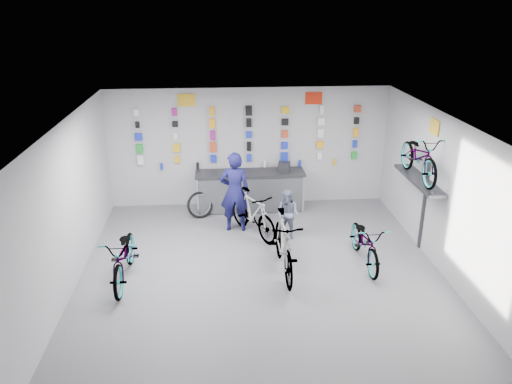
{
  "coord_description": "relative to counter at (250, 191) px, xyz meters",
  "views": [
    {
      "loc": [
        -0.77,
        -8.07,
        5.02
      ],
      "look_at": [
        -0.02,
        1.4,
        1.31
      ],
      "focal_mm": 35.0,
      "sensor_mm": 36.0,
      "label": 1
    }
  ],
  "objects": [
    {
      "name": "merch_wall",
      "position": [
        0.02,
        0.39,
        1.3
      ],
      "size": [
        5.57,
        0.08,
        1.57
      ],
      "color": "white",
      "rests_on": "wall_back"
    },
    {
      "name": "bike_center",
      "position": [
        0.43,
        -3.14,
        0.11
      ],
      "size": [
        0.61,
        2.01,
        1.2
      ],
      "primitive_type": "imported",
      "rotation": [
        0.0,
        0.0,
        0.02
      ],
      "color": "gray",
      "rests_on": "floor"
    },
    {
      "name": "bike_wall",
      "position": [
        3.25,
        -2.34,
        1.57
      ],
      "size": [
        0.63,
        1.8,
        0.95
      ],
      "primitive_type": "imported",
      "color": "gray",
      "rests_on": "wall_bracket"
    },
    {
      "name": "ceiling",
      "position": [
        0.0,
        -3.54,
        2.51
      ],
      "size": [
        8.0,
        8.0,
        0.0
      ],
      "primitive_type": "plane",
      "rotation": [
        3.14,
        0.0,
        0.0
      ],
      "color": "white",
      "rests_on": "wall_back"
    },
    {
      "name": "customer",
      "position": [
        0.72,
        -1.64,
        0.07
      ],
      "size": [
        0.69,
        0.66,
        1.12
      ],
      "primitive_type": "imported",
      "rotation": [
        0.0,
        0.0,
        -0.63
      ],
      "color": "slate",
      "rests_on": "floor"
    },
    {
      "name": "sign_left",
      "position": [
        -1.5,
        0.44,
        2.23
      ],
      "size": [
        0.42,
        0.02,
        0.3
      ],
      "primitive_type": "cube",
      "color": "gold",
      "rests_on": "wall_back"
    },
    {
      "name": "sign_side",
      "position": [
        3.48,
        -2.34,
        2.16
      ],
      "size": [
        0.02,
        0.4,
        0.3
      ],
      "primitive_type": "cube",
      "color": "gold",
      "rests_on": "wall_right"
    },
    {
      "name": "wall_front",
      "position": [
        0.0,
        -7.54,
        1.01
      ],
      "size": [
        7.0,
        0.0,
        7.0
      ],
      "primitive_type": "plane",
      "rotation": [
        -1.57,
        0.0,
        0.0
      ],
      "color": "#B5B5B8",
      "rests_on": "floor"
    },
    {
      "name": "bike_service",
      "position": [
        -0.04,
        -1.47,
        0.04
      ],
      "size": [
        1.29,
        1.78,
        1.06
      ],
      "primitive_type": "imported",
      "rotation": [
        0.0,
        0.0,
        0.51
      ],
      "color": "gray",
      "rests_on": "floor"
    },
    {
      "name": "wall_left",
      "position": [
        -3.5,
        -3.54,
        1.01
      ],
      "size": [
        0.0,
        8.0,
        8.0
      ],
      "primitive_type": "plane",
      "rotation": [
        1.57,
        0.0,
        1.57
      ],
      "color": "#B5B5B8",
      "rests_on": "floor"
    },
    {
      "name": "wall_back",
      "position": [
        0.0,
        0.46,
        1.01
      ],
      "size": [
        7.0,
        0.0,
        7.0
      ],
      "primitive_type": "plane",
      "rotation": [
        1.57,
        0.0,
        0.0
      ],
      "color": "#B5B5B8",
      "rests_on": "floor"
    },
    {
      "name": "clerk",
      "position": [
        -0.42,
        -1.14,
        0.45
      ],
      "size": [
        0.72,
        0.51,
        1.87
      ],
      "primitive_type": "imported",
      "rotation": [
        0.0,
        0.0,
        3.04
      ],
      "color": "#131346",
      "rests_on": "floor"
    },
    {
      "name": "register",
      "position": [
        0.85,
        0.01,
        0.62
      ],
      "size": [
        0.35,
        0.36,
        0.22
      ],
      "primitive_type": "cube",
      "rotation": [
        0.0,
        0.0,
        -0.25
      ],
      "color": "black",
      "rests_on": "counter"
    },
    {
      "name": "wall_bracket",
      "position": [
        3.33,
        -2.34,
        0.98
      ],
      "size": [
        0.39,
        1.9,
        2.0
      ],
      "color": "#333338",
      "rests_on": "wall_right"
    },
    {
      "name": "wall_right",
      "position": [
        3.5,
        -3.54,
        1.01
      ],
      "size": [
        0.0,
        8.0,
        8.0
      ],
      "primitive_type": "plane",
      "rotation": [
        1.57,
        0.0,
        -1.57
      ],
      "color": "#B5B5B8",
      "rests_on": "floor"
    },
    {
      "name": "floor",
      "position": [
        0.0,
        -3.54,
        -0.49
      ],
      "size": [
        8.0,
        8.0,
        0.0
      ],
      "primitive_type": "plane",
      "color": "#58575D",
      "rests_on": "ground"
    },
    {
      "name": "counter",
      "position": [
        0.0,
        0.0,
        0.0
      ],
      "size": [
        2.7,
        0.66,
        1.0
      ],
      "color": "black",
      "rests_on": "floor"
    },
    {
      "name": "spare_wheel",
      "position": [
        -1.25,
        -0.37,
        -0.17
      ],
      "size": [
        0.7,
        0.45,
        0.65
      ],
      "rotation": [
        0.0,
        0.0,
        0.36
      ],
      "color": "black",
      "rests_on": "floor"
    },
    {
      "name": "bike_left",
      "position": [
        -2.58,
        -3.2,
        0.02
      ],
      "size": [
        0.67,
        1.92,
        1.01
      ],
      "primitive_type": "imported",
      "rotation": [
        0.0,
        0.0,
        -0.0
      ],
      "color": "gray",
      "rests_on": "floor"
    },
    {
      "name": "sign_right",
      "position": [
        1.6,
        0.44,
        2.23
      ],
      "size": [
        0.42,
        0.02,
        0.3
      ],
      "primitive_type": "cube",
      "color": "red",
      "rests_on": "wall_back"
    },
    {
      "name": "bike_right",
      "position": [
        2.11,
        -2.92,
        -0.02
      ],
      "size": [
        0.64,
        1.78,
        0.93
      ],
      "primitive_type": "imported",
      "rotation": [
        0.0,
        0.0,
        0.01
      ],
      "color": "gray",
      "rests_on": "floor"
    }
  ]
}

